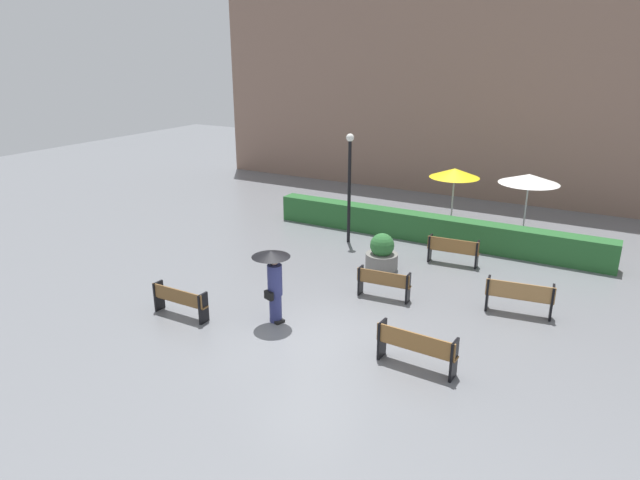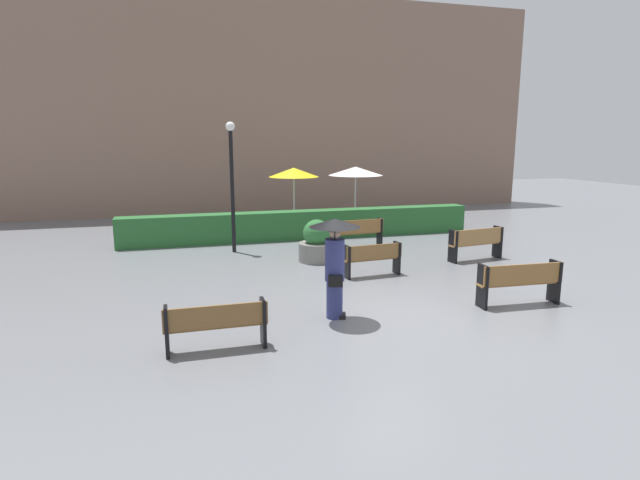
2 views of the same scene
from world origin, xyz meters
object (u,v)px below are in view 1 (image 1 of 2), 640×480
(patio_umbrella_white, at_px, (529,179))
(bench_near_left, at_px, (179,300))
(lamp_post, at_px, (349,177))
(bench_near_right, at_px, (416,346))
(bench_mid_center, at_px, (384,282))
(bench_back_row, at_px, (453,249))
(patio_umbrella_yellow, at_px, (455,173))
(bench_far_right, at_px, (519,295))
(pedestrian_with_umbrella, at_px, (273,276))
(planter_pot, at_px, (382,254))

(patio_umbrella_white, bearing_deg, bench_near_left, -119.63)
(lamp_post, bearing_deg, bench_near_right, -53.39)
(bench_near_left, distance_m, bench_mid_center, 5.63)
(lamp_post, bearing_deg, bench_back_row, -4.87)
(bench_back_row, height_order, bench_near_right, bench_near_right)
(lamp_post, distance_m, patio_umbrella_yellow, 4.51)
(bench_far_right, bearing_deg, lamp_post, 155.10)
(pedestrian_with_umbrella, relative_size, lamp_post, 0.50)
(bench_near_right, height_order, planter_pot, planter_pot)
(bench_back_row, bearing_deg, bench_near_right, -80.03)
(bench_mid_center, height_order, bench_back_row, bench_back_row)
(planter_pot, bearing_deg, bench_near_right, -59.18)
(lamp_post, height_order, patio_umbrella_white, lamp_post)
(bench_back_row, height_order, patio_umbrella_yellow, patio_umbrella_yellow)
(bench_mid_center, distance_m, bench_far_right, 3.64)
(bench_mid_center, relative_size, bench_far_right, 0.88)
(planter_pot, height_order, patio_umbrella_white, patio_umbrella_white)
(bench_mid_center, relative_size, planter_pot, 1.28)
(bench_back_row, distance_m, patio_umbrella_white, 4.86)
(bench_near_right, relative_size, planter_pot, 1.52)
(bench_near_left, height_order, patio_umbrella_yellow, patio_umbrella_yellow)
(planter_pot, bearing_deg, lamp_post, 138.62)
(bench_mid_center, height_order, patio_umbrella_white, patio_umbrella_white)
(bench_mid_center, xyz_separation_m, bench_back_row, (0.93, 3.57, 0.03))
(planter_pot, xyz_separation_m, patio_umbrella_white, (3.30, 5.89, 1.67))
(patio_umbrella_white, bearing_deg, pedestrian_with_umbrella, -111.81)
(bench_back_row, bearing_deg, patio_umbrella_yellow, 107.71)
(patio_umbrella_yellow, bearing_deg, bench_near_right, -77.10)
(bench_mid_center, height_order, bench_near_right, bench_near_right)
(lamp_post, height_order, patio_umbrella_yellow, lamp_post)
(patio_umbrella_yellow, distance_m, patio_umbrella_white, 2.72)
(bench_near_right, height_order, pedestrian_with_umbrella, pedestrian_with_umbrella)
(bench_back_row, relative_size, bench_near_right, 0.91)
(pedestrian_with_umbrella, bearing_deg, lamp_post, 100.13)
(patio_umbrella_yellow, bearing_deg, bench_near_left, -109.35)
(bench_far_right, bearing_deg, patio_umbrella_white, 99.50)
(bench_far_right, height_order, planter_pot, planter_pot)
(bench_back_row, height_order, lamp_post, lamp_post)
(pedestrian_with_umbrella, height_order, patio_umbrella_yellow, patio_umbrella_yellow)
(bench_mid_center, xyz_separation_m, pedestrian_with_umbrella, (-1.89, -2.73, 0.79))
(bench_far_right, bearing_deg, pedestrian_with_umbrella, -146.80)
(bench_near_left, distance_m, patio_umbrella_yellow, 11.97)
(bench_near_left, height_order, bench_near_right, bench_near_right)
(bench_far_right, relative_size, patio_umbrella_yellow, 0.74)
(bench_back_row, bearing_deg, patio_umbrella_white, 71.72)
(planter_pot, xyz_separation_m, lamp_post, (-2.14, 1.89, 1.92))
(patio_umbrella_yellow, relative_size, patio_umbrella_white, 1.01)
(bench_near_left, bearing_deg, patio_umbrella_yellow, 70.65)
(bench_back_row, distance_m, bench_near_right, 6.72)
(bench_mid_center, bearing_deg, bench_near_left, -138.88)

